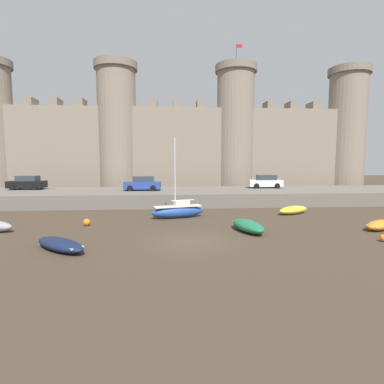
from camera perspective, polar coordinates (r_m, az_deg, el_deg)
ground_plane at (r=17.87m, az=-0.40°, el=-9.42°), size 160.00×160.00×0.00m
quay_road at (r=34.61m, az=-2.35°, el=-0.78°), size 63.56×10.00×1.42m
castle at (r=44.46m, az=-2.84°, el=10.07°), size 57.60×6.04×21.54m
rowboat_midflat_right at (r=17.59m, az=-23.80°, el=-9.08°), size 3.74×3.48×0.62m
sailboat_foreground_left at (r=25.04m, az=-2.68°, el=-3.55°), size 4.63×2.30×6.64m
rowboat_midflat_left at (r=28.44m, az=18.73°, el=-3.22°), size 3.57×2.68×0.72m
rowboat_foreground_right at (r=20.56m, az=10.59°, el=-6.33°), size 2.20×3.69×0.78m
rowboat_midflat_centre at (r=24.50m, az=32.25°, el=-5.30°), size 3.16×2.46×0.67m
mooring_buoy_near_channel at (r=23.37m, az=-19.41°, el=-5.45°), size 0.52×0.52×0.52m
mooring_buoy_mid_mud at (r=21.08m, az=32.67°, el=-7.39°), size 0.43×0.43×0.43m
car_quay_west at (r=34.45m, az=-9.35°, el=1.59°), size 4.17×2.01×1.62m
car_quay_centre_east at (r=38.28m, az=13.80°, el=1.92°), size 4.17×2.01×1.62m
car_quay_centre_west at (r=40.21m, az=-28.90°, el=1.54°), size 4.17×2.01×1.62m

